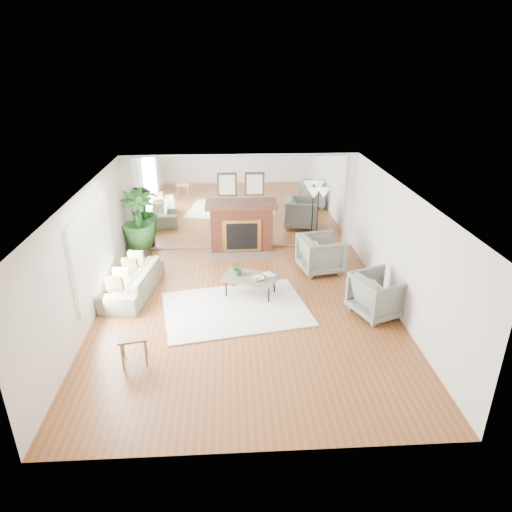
{
  "coord_description": "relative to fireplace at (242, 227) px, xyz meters",
  "views": [
    {
      "loc": [
        -0.28,
        -7.9,
        4.72
      ],
      "look_at": [
        0.22,
        0.6,
        0.99
      ],
      "focal_mm": 32.0,
      "sensor_mm": 36.0,
      "label": 1
    }
  ],
  "objects": [
    {
      "name": "potted_ficus",
      "position": [
        -2.6,
        -0.16,
        0.26
      ],
      "size": [
        1.06,
        1.06,
        1.71
      ],
      "color": "black",
      "rests_on": "ground"
    },
    {
      "name": "wall_right",
      "position": [
        2.99,
        -3.26,
        0.59
      ],
      "size": [
        0.02,
        7.0,
        2.5
      ],
      "primitive_type": "cube",
      "color": "silver",
      "rests_on": "ground"
    },
    {
      "name": "window_panel",
      "position": [
        -2.96,
        -2.86,
        0.69
      ],
      "size": [
        0.04,
        2.4,
        1.5
      ],
      "primitive_type": "cube",
      "color": "#B2E09E",
      "rests_on": "wall_left"
    },
    {
      "name": "sofa",
      "position": [
        -2.41,
        -2.27,
        -0.36
      ],
      "size": [
        1.09,
        2.12,
        0.59
      ],
      "primitive_type": "imported",
      "rotation": [
        0.0,
        0.0,
        -1.72
      ],
      "color": "gray",
      "rests_on": "ground"
    },
    {
      "name": "armchair_front",
      "position": [
        2.6,
        -3.42,
        -0.23
      ],
      "size": [
        1.21,
        1.2,
        0.86
      ],
      "primitive_type": "imported",
      "rotation": [
        0.0,
        0.0,
        1.94
      ],
      "color": "slate",
      "rests_on": "ground"
    },
    {
      "name": "fireplace",
      "position": [
        0.0,
        0.0,
        0.0
      ],
      "size": [
        1.85,
        0.83,
        2.05
      ],
      "color": "brown",
      "rests_on": "ground"
    },
    {
      "name": "ground",
      "position": [
        0.0,
        -3.26,
        -0.66
      ],
      "size": [
        7.0,
        7.0,
        0.0
      ],
      "primitive_type": "plane",
      "color": "brown",
      "rests_on": "ground"
    },
    {
      "name": "mirror_panel",
      "position": [
        0.0,
        0.21,
        0.59
      ],
      "size": [
        5.4,
        0.04,
        2.4
      ],
      "primitive_type": "cube",
      "color": "silver",
      "rests_on": "wall_back"
    },
    {
      "name": "book",
      "position": [
        0.43,
        -2.49,
        -0.2
      ],
      "size": [
        0.28,
        0.31,
        0.02
      ],
      "primitive_type": "imported",
      "rotation": [
        0.0,
        0.0,
        0.43
      ],
      "color": "olive",
      "rests_on": "coffee_table"
    },
    {
      "name": "armchair_back",
      "position": [
        1.84,
        -1.36,
        -0.22
      ],
      "size": [
        1.13,
        1.11,
        0.88
      ],
      "primitive_type": "imported",
      "rotation": [
        0.0,
        0.0,
        1.76
      ],
      "color": "slate",
      "rests_on": "ground"
    },
    {
      "name": "tabletop_plant",
      "position": [
        -0.15,
        -2.4,
        -0.05
      ],
      "size": [
        0.32,
        0.28,
        0.32
      ],
      "primitive_type": "imported",
      "rotation": [
        0.0,
        0.0,
        0.11
      ],
      "color": "#2B6A27",
      "rests_on": "coffee_table"
    },
    {
      "name": "coffee_table",
      "position": [
        0.11,
        -2.48,
        -0.25
      ],
      "size": [
        1.28,
        1.0,
        0.45
      ],
      "rotation": [
        0.0,
        0.0,
        -0.35
      ],
      "color": "#645A4F",
      "rests_on": "ground"
    },
    {
      "name": "floor_lamp",
      "position": [
        1.95,
        -0.16,
        0.79
      ],
      "size": [
        0.55,
        0.31,
        1.69
      ],
      "color": "black",
      "rests_on": "ground"
    },
    {
      "name": "wall_back",
      "position": [
        0.0,
        0.23,
        0.59
      ],
      "size": [
        6.0,
        0.02,
        2.5
      ],
      "primitive_type": "cube",
      "color": "silver",
      "rests_on": "ground"
    },
    {
      "name": "side_table",
      "position": [
        -1.94,
        -4.7,
        -0.21
      ],
      "size": [
        0.55,
        0.55,
        0.53
      ],
      "rotation": [
        0.0,
        0.0,
        0.19
      ],
      "color": "olive",
      "rests_on": "ground"
    },
    {
      "name": "area_rug",
      "position": [
        -0.22,
        -3.08,
        -0.64
      ],
      "size": [
        3.16,
        2.51,
        0.03
      ],
      "primitive_type": "cube",
      "rotation": [
        0.0,
        0.0,
        0.18
      ],
      "color": "white",
      "rests_on": "ground"
    },
    {
      "name": "wall_left",
      "position": [
        -2.99,
        -3.26,
        0.59
      ],
      "size": [
        0.02,
        7.0,
        2.5
      ],
      "primitive_type": "cube",
      "color": "silver",
      "rests_on": "ground"
    },
    {
      "name": "fruit_bowl",
      "position": [
        0.26,
        -2.66,
        -0.18
      ],
      "size": [
        0.28,
        0.28,
        0.06
      ],
      "primitive_type": "imported",
      "rotation": [
        0.0,
        0.0,
        0.14
      ],
      "color": "olive",
      "rests_on": "coffee_table"
    }
  ]
}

